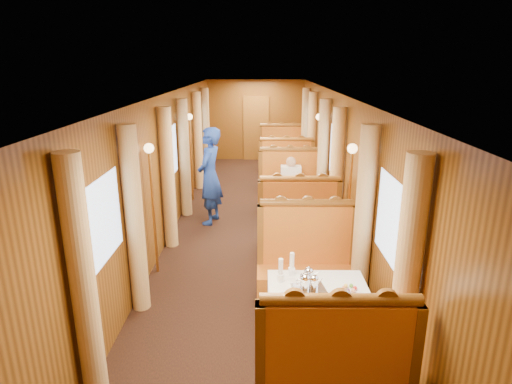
{
  "coord_description": "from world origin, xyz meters",
  "views": [
    {
      "loc": [
        0.14,
        -7.53,
        3.02
      ],
      "look_at": [
        0.07,
        -1.08,
        1.05
      ],
      "focal_mm": 30.0,
      "sensor_mm": 36.0,
      "label": 1
    }
  ],
  "objects_px": {
    "banquette_near_fwd": "(331,380)",
    "rose_vase_far": "(285,145)",
    "banquette_far_fwd": "(286,174)",
    "passenger": "(291,180)",
    "rose_vase_mid": "(292,181)",
    "table_far": "(283,166)",
    "banquette_mid_aft": "(290,191)",
    "teapot_right": "(314,284)",
    "table_near": "(316,317)",
    "banquette_far_aft": "(282,156)",
    "table_mid": "(293,210)",
    "steward": "(210,176)",
    "teapot_back": "(308,277)",
    "banquette_near_aft": "(307,269)",
    "banquette_mid_fwd": "(298,227)",
    "tea_tray": "(309,289)",
    "teapot_left": "(305,284)",
    "fruit_plate": "(349,290)"
  },
  "relations": [
    {
      "from": "banquette_far_aft",
      "to": "rose_vase_mid",
      "type": "xyz_separation_m",
      "value": [
        -0.04,
        -4.53,
        0.5
      ]
    },
    {
      "from": "banquette_mid_aft",
      "to": "banquette_far_fwd",
      "type": "height_order",
      "value": "same"
    },
    {
      "from": "passenger",
      "to": "banquette_mid_aft",
      "type": "bearing_deg",
      "value": 90.0
    },
    {
      "from": "table_mid",
      "to": "banquette_far_aft",
      "type": "relative_size",
      "value": 0.78
    },
    {
      "from": "steward",
      "to": "table_near",
      "type": "bearing_deg",
      "value": 34.89
    },
    {
      "from": "table_near",
      "to": "banquette_far_fwd",
      "type": "relative_size",
      "value": 0.78
    },
    {
      "from": "banquette_far_fwd",
      "to": "passenger",
      "type": "height_order",
      "value": "banquette_far_fwd"
    },
    {
      "from": "tea_tray",
      "to": "teapot_left",
      "type": "height_order",
      "value": "teapot_left"
    },
    {
      "from": "table_near",
      "to": "teapot_back",
      "type": "xyz_separation_m",
      "value": [
        -0.09,
        0.07,
        0.44
      ]
    },
    {
      "from": "table_mid",
      "to": "teapot_right",
      "type": "height_order",
      "value": "teapot_right"
    },
    {
      "from": "banquette_mid_fwd",
      "to": "banquette_far_aft",
      "type": "xyz_separation_m",
      "value": [
        0.0,
        5.53,
        0.0
      ]
    },
    {
      "from": "table_near",
      "to": "rose_vase_mid",
      "type": "height_order",
      "value": "rose_vase_mid"
    },
    {
      "from": "table_mid",
      "to": "banquette_far_fwd",
      "type": "bearing_deg",
      "value": 90.0
    },
    {
      "from": "banquette_mid_fwd",
      "to": "table_far",
      "type": "distance_m",
      "value": 4.51
    },
    {
      "from": "table_near",
      "to": "fruit_plate",
      "type": "relative_size",
      "value": 4.64
    },
    {
      "from": "table_far",
      "to": "teapot_right",
      "type": "bearing_deg",
      "value": -90.45
    },
    {
      "from": "table_near",
      "to": "rose_vase_mid",
      "type": "relative_size",
      "value": 2.92
    },
    {
      "from": "table_near",
      "to": "banquette_mid_fwd",
      "type": "relative_size",
      "value": 0.78
    },
    {
      "from": "rose_vase_mid",
      "to": "table_far",
      "type": "bearing_deg",
      "value": 89.42
    },
    {
      "from": "banquette_mid_aft",
      "to": "teapot_right",
      "type": "bearing_deg",
      "value": -90.7
    },
    {
      "from": "banquette_near_aft",
      "to": "table_mid",
      "type": "xyz_separation_m",
      "value": [
        0.0,
        2.49,
        -0.05
      ]
    },
    {
      "from": "table_near",
      "to": "banquette_near_aft",
      "type": "relative_size",
      "value": 0.78
    },
    {
      "from": "banquette_far_fwd",
      "to": "passenger",
      "type": "bearing_deg",
      "value": -90.0
    },
    {
      "from": "rose_vase_far",
      "to": "teapot_right",
      "type": "bearing_deg",
      "value": -90.72
    },
    {
      "from": "table_near",
      "to": "passenger",
      "type": "distance_m",
      "value": 4.27
    },
    {
      "from": "banquette_near_fwd",
      "to": "banquette_far_fwd",
      "type": "height_order",
      "value": "same"
    },
    {
      "from": "banquette_far_fwd",
      "to": "teapot_right",
      "type": "relative_size",
      "value": 8.23
    },
    {
      "from": "banquette_near_fwd",
      "to": "rose_vase_mid",
      "type": "xyz_separation_m",
      "value": [
        -0.04,
        4.5,
        0.5
      ]
    },
    {
      "from": "tea_tray",
      "to": "rose_vase_far",
      "type": "bearing_deg",
      "value": 88.89
    },
    {
      "from": "banquette_mid_aft",
      "to": "passenger",
      "type": "distance_m",
      "value": 0.41
    },
    {
      "from": "banquette_far_fwd",
      "to": "banquette_far_aft",
      "type": "height_order",
      "value": "same"
    },
    {
      "from": "banquette_near_aft",
      "to": "banquette_far_aft",
      "type": "bearing_deg",
      "value": 90.0
    },
    {
      "from": "table_near",
      "to": "teapot_back",
      "type": "height_order",
      "value": "teapot_back"
    },
    {
      "from": "table_near",
      "to": "teapot_back",
      "type": "distance_m",
      "value": 0.46
    },
    {
      "from": "table_far",
      "to": "passenger",
      "type": "xyz_separation_m",
      "value": [
        -0.0,
        -2.74,
        0.37
      ]
    },
    {
      "from": "tea_tray",
      "to": "table_near",
      "type": "bearing_deg",
      "value": 34.28
    },
    {
      "from": "rose_vase_mid",
      "to": "passenger",
      "type": "distance_m",
      "value": 0.79
    },
    {
      "from": "table_mid",
      "to": "teapot_left",
      "type": "height_order",
      "value": "teapot_left"
    },
    {
      "from": "banquette_near_fwd",
      "to": "rose_vase_far",
      "type": "distance_m",
      "value": 8.05
    },
    {
      "from": "banquette_near_fwd",
      "to": "rose_vase_far",
      "type": "height_order",
      "value": "banquette_near_fwd"
    },
    {
      "from": "banquette_mid_fwd",
      "to": "banquette_far_fwd",
      "type": "relative_size",
      "value": 1.0
    },
    {
      "from": "banquette_mid_aft",
      "to": "rose_vase_far",
      "type": "xyz_separation_m",
      "value": [
        0.03,
        2.51,
        0.5
      ]
    },
    {
      "from": "teapot_right",
      "to": "banquette_far_fwd",
      "type": "bearing_deg",
      "value": 64.9
    },
    {
      "from": "rose_vase_mid",
      "to": "rose_vase_far",
      "type": "relative_size",
      "value": 1.0
    },
    {
      "from": "table_near",
      "to": "banquette_far_fwd",
      "type": "bearing_deg",
      "value": 90.0
    },
    {
      "from": "banquette_mid_fwd",
      "to": "rose_vase_mid",
      "type": "bearing_deg",
      "value": 92.04
    },
    {
      "from": "tea_tray",
      "to": "teapot_left",
      "type": "xyz_separation_m",
      "value": [
        -0.04,
        -0.02,
        0.06
      ]
    },
    {
      "from": "table_mid",
      "to": "table_far",
      "type": "bearing_deg",
      "value": 90.0
    },
    {
      "from": "table_near",
      "to": "steward",
      "type": "xyz_separation_m",
      "value": [
        -1.57,
        3.82,
        0.56
      ]
    },
    {
      "from": "table_mid",
      "to": "steward",
      "type": "relative_size",
      "value": 0.56
    }
  ]
}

